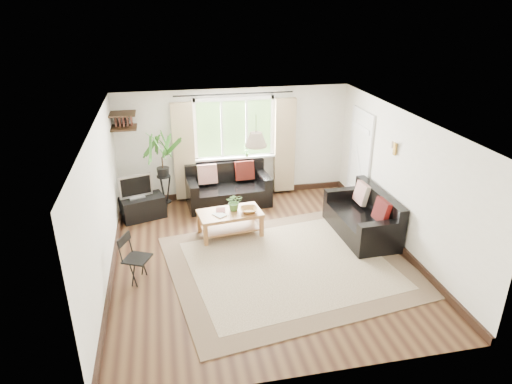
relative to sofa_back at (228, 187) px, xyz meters
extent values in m
plane|color=black|center=(0.23, -2.26, -0.41)|extent=(5.50, 5.50, 0.00)
plane|color=white|center=(0.23, -2.26, 1.99)|extent=(5.50, 5.50, 0.00)
cube|color=silver|center=(0.23, 0.49, 0.79)|extent=(5.00, 0.02, 2.40)
cube|color=silver|center=(0.23, -5.01, 0.79)|extent=(5.00, 0.02, 2.40)
cube|color=silver|center=(-2.27, -2.26, 0.79)|extent=(0.02, 5.50, 2.40)
cube|color=silver|center=(2.73, -2.26, 0.79)|extent=(0.02, 5.50, 2.40)
cube|color=beige|center=(0.64, -2.63, -0.40)|extent=(4.31, 3.84, 0.02)
cube|color=silver|center=(2.70, -0.56, 0.59)|extent=(0.06, 0.96, 2.06)
imported|color=#41702C|center=(-0.07, -1.31, 0.24)|extent=(0.34, 0.30, 0.34)
imported|color=olive|center=(0.18, -1.44, 0.11)|extent=(0.33, 0.33, 0.08)
imported|color=silver|center=(-0.45, -1.52, 0.08)|extent=(0.28, 0.30, 0.02)
imported|color=#512620|center=(-0.42, -1.28, 0.08)|extent=(0.20, 0.25, 0.02)
cube|color=black|center=(-1.79, -0.30, -0.18)|extent=(0.95, 0.71, 0.45)
imported|color=#2D6023|center=(0.48, 0.37, 0.66)|extent=(0.14, 0.10, 0.27)
camera|label=1|loc=(-1.22, -8.92, 3.76)|focal=32.00mm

